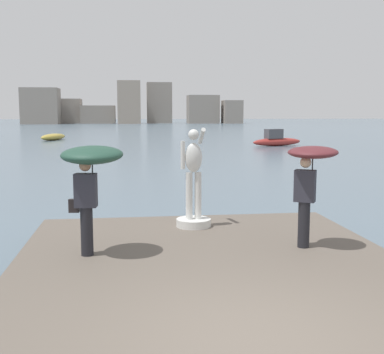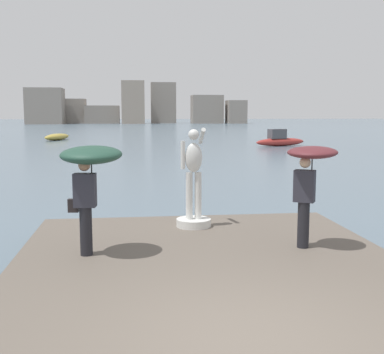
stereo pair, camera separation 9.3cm
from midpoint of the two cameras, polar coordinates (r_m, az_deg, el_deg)
The scene contains 8 objects.
ground_plane at distance 45.32m, azimuth -5.25°, elevation 3.66°, with size 400.00×400.00×0.00m, color slate.
pier at distance 7.71m, azimuth 3.59°, elevation -13.41°, with size 6.79×9.75×0.40m, color #60564C.
statue_white_figure at distance 11.02m, azimuth 0.43°, elevation -1.68°, with size 0.78×0.95×2.22m.
onlooker_left at distance 8.88m, azimuth -11.45°, elevation 1.17°, with size 1.22×1.24×1.99m.
onlooker_right at distance 9.45m, azimuth 13.68°, elevation 0.80°, with size 1.27×1.28×1.95m.
boat_mid at distance 44.94m, azimuth 10.17°, elevation 4.21°, with size 5.18×2.67×1.52m.
boat_far at distance 55.79m, azimuth -15.28°, elevation 4.50°, with size 2.84×5.08×0.71m.
distant_skyline at distance 140.60m, azimuth -7.79°, elevation 7.97°, with size 59.88×14.29×11.69m.
Camera 2 is at (-1.29, -5.21, 2.94)m, focal length 46.14 mm.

